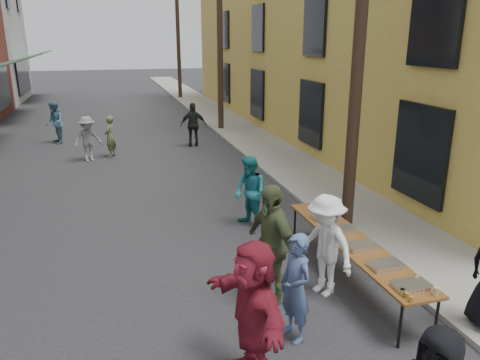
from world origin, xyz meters
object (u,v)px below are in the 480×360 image
serving_table (353,243)px  catering_tray_sausage (412,286)px  utility_pole_mid (220,28)px  utility_pole_far (178,31)px  guest_front_c (250,192)px  utility_pole_near (361,17)px

serving_table → catering_tray_sausage: (-0.00, -1.65, 0.08)m
utility_pole_mid → utility_pole_far: same height
utility_pole_far → guest_front_c: 23.76m
utility_pole_mid → guest_front_c: (-2.10, -11.38, -3.69)m
utility_pole_near → catering_tray_sausage: size_ratio=18.00×
utility_pole_near → utility_pole_far: 24.00m
catering_tray_sausage → serving_table: bearing=90.0°
utility_pole_near → utility_pole_far: size_ratio=1.00×
catering_tray_sausage → utility_pole_far: bearing=87.7°
utility_pole_mid → catering_tray_sausage: utility_pole_mid is taller
serving_table → guest_front_c: (-0.99, 2.84, 0.10)m
utility_pole_mid → guest_front_c: bearing=-100.5°
utility_pole_mid → utility_pole_far: (0.00, 12.00, 0.00)m
utility_pole_near → serving_table: 4.53m
serving_table → catering_tray_sausage: size_ratio=8.00×
utility_pole_mid → catering_tray_sausage: 16.34m
guest_front_c → utility_pole_near: bearing=54.7°
guest_front_c → utility_pole_mid: bearing=150.6°
utility_pole_near → guest_front_c: utility_pole_near is taller
utility_pole_mid → guest_front_c: 12.15m
utility_pole_mid → utility_pole_far: bearing=90.0°
serving_table → utility_pole_near: bearing=63.3°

